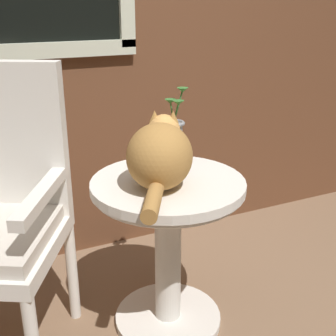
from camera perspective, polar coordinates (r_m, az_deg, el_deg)
wicker_side_table at (r=1.74m, az=0.00°, el=-7.66°), size 0.58×0.58×0.64m
cat at (r=1.57m, az=-1.05°, el=1.80°), size 0.36×0.52×0.24m
pewter_vase_with_ivy at (r=1.77m, az=0.74°, el=3.13°), size 0.13×0.13×0.32m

